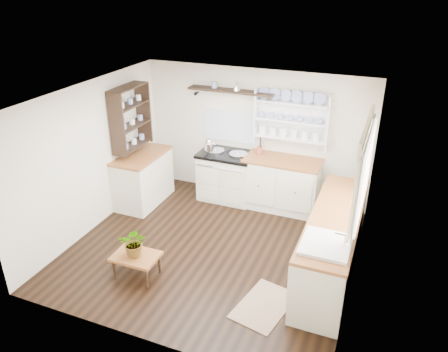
{
  "coord_description": "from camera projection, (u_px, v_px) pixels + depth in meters",
  "views": [
    {
      "loc": [
        2.18,
        -4.94,
        3.76
      ],
      "look_at": [
        0.09,
        0.25,
        1.1
      ],
      "focal_mm": 35.0,
      "sensor_mm": 36.0,
      "label": 1
    }
  ],
  "objects": [
    {
      "name": "kettle",
      "position": [
        209.0,
        145.0,
        7.48
      ],
      "size": [
        0.17,
        0.17,
        0.21
      ],
      "primitive_type": null,
      "color": "silver",
      "rests_on": "aga_cooker"
    },
    {
      "name": "potted_plant",
      "position": [
        134.0,
        243.0,
        5.7
      ],
      "size": [
        0.44,
        0.41,
        0.4
      ],
      "primitive_type": "imported",
      "rotation": [
        0.0,
        0.0,
        0.31
      ],
      "color": "#3F7233",
      "rests_on": "center_table"
    },
    {
      "name": "utensil_crock",
      "position": [
        259.0,
        150.0,
        7.42
      ],
      "size": [
        0.1,
        0.1,
        0.12
      ],
      "primitive_type": "cylinder",
      "color": "#A1463B",
      "rests_on": "back_cabinets"
    },
    {
      "name": "wall_right",
      "position": [
        362.0,
        206.0,
        5.31
      ],
      "size": [
        0.02,
        3.8,
        2.3
      ],
      "primitive_type": "cube",
      "color": "silver",
      "rests_on": "ground"
    },
    {
      "name": "floor",
      "position": [
        212.0,
        249.0,
        6.48
      ],
      "size": [
        4.0,
        3.8,
        0.01
      ],
      "primitive_type": "cube",
      "color": "black",
      "rests_on": "ground"
    },
    {
      "name": "wall_back",
      "position": [
        255.0,
        135.0,
        7.58
      ],
      "size": [
        4.0,
        0.02,
        2.3
      ],
      "primitive_type": "cube",
      "color": "silver",
      "rests_on": "ground"
    },
    {
      "name": "wall_left",
      "position": [
        91.0,
        158.0,
        6.66
      ],
      "size": [
        0.02,
        3.8,
        2.3
      ],
      "primitive_type": "cube",
      "color": "silver",
      "rests_on": "ground"
    },
    {
      "name": "high_shelf",
      "position": [
        231.0,
        91.0,
        7.29
      ],
      "size": [
        1.5,
        0.29,
        0.16
      ],
      "color": "black",
      "rests_on": "wall_back"
    },
    {
      "name": "window",
      "position": [
        364.0,
        169.0,
        5.28
      ],
      "size": [
        0.08,
        1.55,
        1.22
      ],
      "color": "white",
      "rests_on": "wall_right"
    },
    {
      "name": "belfast_sink",
      "position": [
        325.0,
        253.0,
        5.02
      ],
      "size": [
        0.55,
        0.6,
        0.45
      ],
      "color": "white",
      "rests_on": "right_cabinets"
    },
    {
      "name": "plate_rack",
      "position": [
        293.0,
        117.0,
        7.16
      ],
      "size": [
        1.2,
        0.22,
        0.9
      ],
      "color": "white",
      "rests_on": "wall_back"
    },
    {
      "name": "right_cabinets",
      "position": [
        332.0,
        243.0,
        5.8
      ],
      "size": [
        0.62,
        2.43,
        0.9
      ],
      "color": "beige",
      "rests_on": "floor"
    },
    {
      "name": "floor_rug",
      "position": [
        264.0,
        305.0,
        5.38
      ],
      "size": [
        0.71,
        0.94,
        0.02
      ],
      "primitive_type": "cube",
      "rotation": [
        0.0,
        0.0,
        -0.21
      ],
      "color": "#81614B",
      "rests_on": "floor"
    },
    {
      "name": "left_shelving",
      "position": [
        131.0,
        117.0,
        7.19
      ],
      "size": [
        0.28,
        0.8,
        1.05
      ],
      "primitive_type": "cube",
      "color": "black",
      "rests_on": "wall_left"
    },
    {
      "name": "aga_cooker",
      "position": [
        227.0,
        175.0,
        7.74
      ],
      "size": [
        0.97,
        0.68,
        0.9
      ],
      "color": "beige",
      "rests_on": "floor"
    },
    {
      "name": "ceiling",
      "position": [
        210.0,
        97.0,
        5.5
      ],
      "size": [
        4.0,
        3.8,
        0.01
      ],
      "primitive_type": "cube",
      "color": "white",
      "rests_on": "wall_back"
    },
    {
      "name": "back_cabinets",
      "position": [
        282.0,
        183.0,
        7.42
      ],
      "size": [
        1.27,
        0.63,
        0.9
      ],
      "color": "beige",
      "rests_on": "floor"
    },
    {
      "name": "left_cabinets",
      "position": [
        143.0,
        178.0,
        7.61
      ],
      "size": [
        0.62,
        1.13,
        0.9
      ],
      "color": "beige",
      "rests_on": "floor"
    },
    {
      "name": "center_table",
      "position": [
        136.0,
        258.0,
        5.8
      ],
      "size": [
        0.61,
        0.44,
        0.33
      ],
      "rotation": [
        0.0,
        0.0,
        0.01
      ],
      "color": "brown",
      "rests_on": "floor"
    }
  ]
}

